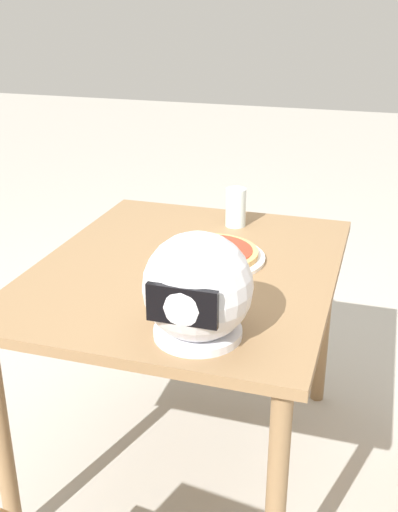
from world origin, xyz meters
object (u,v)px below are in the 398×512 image
at_px(drinking_glass, 236,207).
at_px(dining_table, 187,291).
at_px(pizza, 211,252).
at_px(motorcycle_helmet, 198,289).

bearing_deg(drinking_glass, dining_table, 81.78).
bearing_deg(pizza, dining_table, 48.23).
bearing_deg(dining_table, motorcycle_helmet, 111.72).
distance_m(pizza, motorcycle_helmet, 0.47).
bearing_deg(motorcycle_helmet, drinking_glass, -82.56).
distance_m(dining_table, motorcycle_helmet, 0.46).
xyz_separation_m(motorcycle_helmet, drinking_glass, (0.10, -0.76, -0.06)).
bearing_deg(pizza, motorcycle_helmet, 102.18).
relative_size(pizza, motorcycle_helmet, 1.12).
xyz_separation_m(dining_table, pizza, (-0.06, -0.06, 0.11)).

